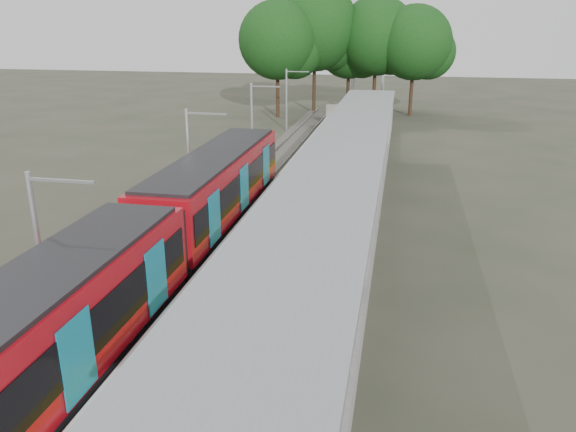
# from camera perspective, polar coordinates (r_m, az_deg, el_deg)

# --- Properties ---
(trackbed) EXTENTS (3.00, 70.00, 0.24)m
(trackbed) POSITION_cam_1_polar(r_m,az_deg,el_deg) (29.00, -5.69, 0.59)
(trackbed) COLOR #59544C
(trackbed) RESTS_ON ground
(platform) EXTENTS (6.00, 50.00, 1.00)m
(platform) POSITION_cam_1_polar(r_m,az_deg,el_deg) (27.94, 3.16, 0.75)
(platform) COLOR gray
(platform) RESTS_ON ground
(tactile_strip) EXTENTS (0.60, 50.00, 0.02)m
(tactile_strip) POSITION_cam_1_polar(r_m,az_deg,el_deg) (28.23, -1.95, 2.06)
(tactile_strip) COLOR gold
(tactile_strip) RESTS_ON platform
(end_fence) EXTENTS (6.00, 0.10, 1.20)m
(end_fence) POSITION_cam_1_polar(r_m,az_deg,el_deg) (51.92, 7.23, 10.46)
(end_fence) COLOR #9EA0A5
(end_fence) RESTS_ON platform
(train) EXTENTS (2.74, 27.60, 3.62)m
(train) POSITION_cam_1_polar(r_m,az_deg,el_deg) (20.06, -13.63, -2.62)
(train) COLOR black
(train) RESTS_ON ground
(canopy) EXTENTS (3.27, 38.00, 3.66)m
(canopy) POSITION_cam_1_polar(r_m,az_deg,el_deg) (23.11, 5.91, 6.29)
(canopy) COLOR #9EA0A5
(canopy) RESTS_ON platform
(tree_cluster) EXTENTS (20.86, 13.68, 13.20)m
(tree_cluster) POSITION_cam_1_polar(r_m,az_deg,el_deg) (60.42, 5.61, 17.67)
(tree_cluster) COLOR #382316
(tree_cluster) RESTS_ON ground
(catenary_masts) EXTENTS (2.08, 48.16, 5.40)m
(catenary_masts) POSITION_cam_1_polar(r_m,az_deg,el_deg) (27.87, -9.86, 5.61)
(catenary_masts) COLOR #9EA0A5
(catenary_masts) RESTS_ON ground
(bench_near) EXTENTS (0.65, 1.56, 1.03)m
(bench_near) POSITION_cam_1_polar(r_m,az_deg,el_deg) (18.22, 6.37, -6.19)
(bench_near) COLOR #101B52
(bench_near) RESTS_ON platform
(bench_mid) EXTENTS (0.65, 1.53, 1.01)m
(bench_mid) POSITION_cam_1_polar(r_m,az_deg,el_deg) (29.34, 7.15, 3.64)
(bench_mid) COLOR #101B52
(bench_mid) RESTS_ON platform
(bench_far) EXTENTS (1.00, 1.55, 1.02)m
(bench_far) POSITION_cam_1_polar(r_m,az_deg,el_deg) (40.87, 9.13, 7.95)
(bench_far) COLOR #101B52
(bench_far) RESTS_ON platform
(info_pillar_near) EXTENTS (0.42, 0.42, 1.85)m
(info_pillar_near) POSITION_cam_1_polar(r_m,az_deg,el_deg) (18.27, 2.57, -5.11)
(info_pillar_near) COLOR beige
(info_pillar_near) RESTS_ON platform
(info_pillar_far) EXTENTS (0.42, 0.42, 1.86)m
(info_pillar_far) POSITION_cam_1_polar(r_m,az_deg,el_deg) (33.23, 7.26, 5.95)
(info_pillar_far) COLOR beige
(info_pillar_far) RESTS_ON platform
(litter_bin) EXTENTS (0.51, 0.51, 0.83)m
(litter_bin) POSITION_cam_1_polar(r_m,az_deg,el_deg) (22.22, 7.15, -1.79)
(litter_bin) COLOR #9EA0A5
(litter_bin) RESTS_ON platform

